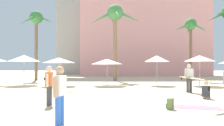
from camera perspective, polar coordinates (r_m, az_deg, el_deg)
hotel_pink at (r=38.02m, az=7.81°, el=8.03°), size 19.52×8.38×14.59m
hotel_tower_gray at (r=45.51m, az=-3.71°, el=14.70°), size 13.73×8.99×27.17m
palm_tree_left at (r=25.97m, az=19.20°, el=8.07°), size 3.37×3.66×6.68m
palm_tree_center at (r=26.60m, az=-18.55°, el=9.50°), size 3.76×3.84×7.64m
palm_tree_right at (r=24.13m, az=0.79°, el=11.16°), size 5.45×5.61×8.00m
cafe_umbrella_0 at (r=18.77m, az=-13.24°, el=0.66°), size 2.65×2.65×2.26m
cafe_umbrella_1 at (r=20.23m, az=-21.27°, el=1.11°), size 2.66×2.66×2.50m
cafe_umbrella_2 at (r=19.05m, az=11.21°, el=1.07°), size 2.07×2.07×2.46m
cafe_umbrella_3 at (r=18.56m, az=-1.28°, el=0.35°), size 2.63×2.63×2.17m
cafe_umbrella_5 at (r=19.67m, az=21.19°, el=1.09°), size 2.52×2.52×2.46m
beach_towel at (r=9.67m, az=20.19°, el=-10.43°), size 2.07×1.27×0.01m
backpack at (r=8.95m, az=14.40°, el=-9.99°), size 0.34×0.35×0.42m
person_near_left at (r=12.42m, az=22.59°, el=-6.80°), size 0.72×1.02×0.90m
person_near_right at (r=14.50m, az=19.00°, el=-3.43°), size 0.90×2.78×1.73m
person_far_left at (r=14.43m, az=-12.49°, el=-3.48°), size 2.98×0.92×1.71m
person_far_right at (r=9.77m, az=-15.52°, el=-5.07°), size 0.25×0.60×1.64m
person_mid_right at (r=6.54m, az=-13.02°, el=-7.34°), size 0.31×0.61×1.65m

